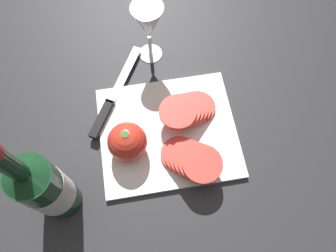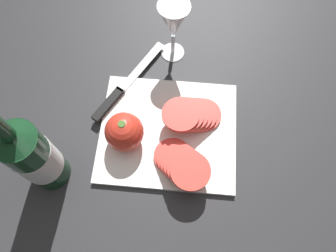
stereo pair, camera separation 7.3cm
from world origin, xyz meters
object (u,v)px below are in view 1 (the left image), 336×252
Objects in this scene: whole_tomato at (127,142)px; tomato_slice_stack_far at (191,159)px; knife at (107,108)px; wine_glass at (148,24)px; tomato_slice_stack_near at (188,110)px; wine_bottle at (45,188)px.

whole_tomato reaches higher than tomato_slice_stack_far.
tomato_slice_stack_far reaches higher than knife.
whole_tomato reaches higher than knife.
whole_tomato is at bearing -129.48° from knife.
wine_glass is 0.28m from whole_tomato.
knife is (-0.13, -0.15, -0.10)m from wine_glass.
knife is at bearing 166.83° from tomato_slice_stack_near.
wine_glass is 0.32m from tomato_slice_stack_far.
tomato_slice_stack_far is (0.04, -0.31, -0.08)m from wine_glass.
whole_tomato is at bearing -108.48° from wine_glass.
wine_glass is (0.24, 0.34, -0.00)m from wine_bottle.
tomato_slice_stack_far is (-0.02, -0.12, 0.00)m from tomato_slice_stack_near.
wine_bottle is 2.58× the size of tomato_slice_stack_far.
wine_glass reaches higher than whole_tomato.
tomato_slice_stack_near reaches higher than knife.
whole_tomato reaches higher than tomato_slice_stack_near.
wine_bottle reaches higher than tomato_slice_stack_far.
knife is (-0.04, 0.11, -0.04)m from whole_tomato.
tomato_slice_stack_near is 0.12m from tomato_slice_stack_far.
wine_bottle reaches higher than knife.
knife is 0.23m from tomato_slice_stack_far.
knife is (0.11, 0.20, -0.10)m from wine_bottle.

